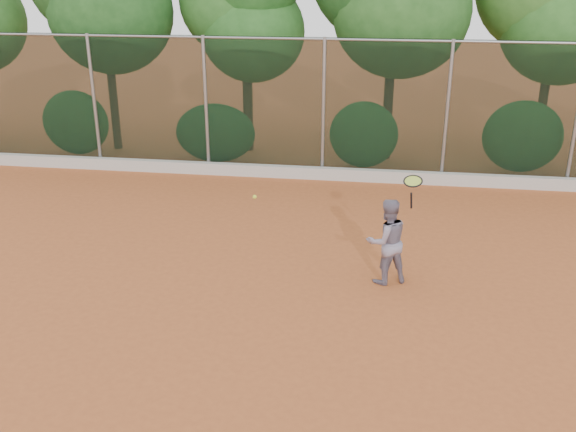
# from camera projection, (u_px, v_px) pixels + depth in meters

# --- Properties ---
(ground) EXTENTS (80.00, 80.00, 0.00)m
(ground) POSITION_uv_depth(u_px,v_px,m) (279.00, 313.00, 10.11)
(ground) COLOR #AE5629
(ground) RESTS_ON ground
(concrete_curb) EXTENTS (24.00, 0.20, 0.30)m
(concrete_curb) POSITION_uv_depth(u_px,v_px,m) (321.00, 173.00, 16.33)
(concrete_curb) COLOR #B8B3AA
(concrete_curb) RESTS_ON ground
(tennis_player) EXTENTS (0.91, 0.83, 1.51)m
(tennis_player) POSITION_uv_depth(u_px,v_px,m) (387.00, 241.00, 10.83)
(tennis_player) COLOR gray
(tennis_player) RESTS_ON ground
(chainlink_fence) EXTENTS (24.09, 0.09, 3.50)m
(chainlink_fence) POSITION_uv_depth(u_px,v_px,m) (323.00, 105.00, 15.87)
(chainlink_fence) COLOR black
(chainlink_fence) RESTS_ON ground
(tennis_racket) EXTENTS (0.37, 0.36, 0.57)m
(tennis_racket) POSITION_uv_depth(u_px,v_px,m) (413.00, 183.00, 10.22)
(tennis_racket) COLOR black
(tennis_racket) RESTS_ON ground
(tennis_ball_in_flight) EXTENTS (0.07, 0.07, 0.07)m
(tennis_ball_in_flight) POSITION_uv_depth(u_px,v_px,m) (255.00, 197.00, 10.46)
(tennis_ball_in_flight) COLOR #D0E433
(tennis_ball_in_flight) RESTS_ON ground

